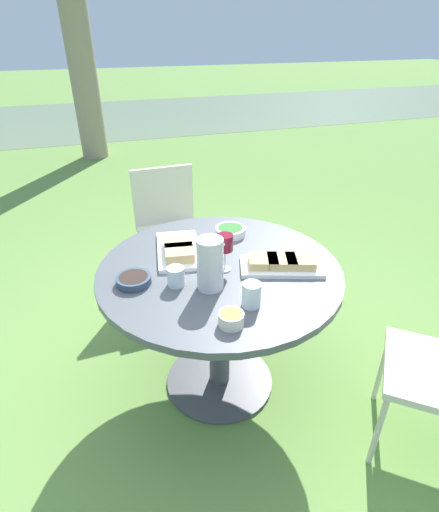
{
  "coord_description": "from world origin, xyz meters",
  "views": [
    {
      "loc": [
        -0.5,
        -1.52,
        1.74
      ],
      "look_at": [
        0.0,
        0.0,
        0.82
      ],
      "focal_mm": 28.0,
      "sensor_mm": 36.0,
      "label": 1
    }
  ],
  "objects": [
    {
      "name": "chair_near_right",
      "position": [
        -0.04,
        1.07,
        0.52
      ],
      "size": [
        0.45,
        0.43,
        0.89
      ],
      "color": "beige",
      "rests_on": "ground_plane"
    },
    {
      "name": "bowl_salad",
      "position": [
        0.16,
        0.3,
        0.78
      ],
      "size": [
        0.16,
        0.16,
        0.04
      ],
      "color": "white",
      "rests_on": "dining_table"
    },
    {
      "name": "water_pitcher",
      "position": [
        -0.09,
        -0.15,
        0.87
      ],
      "size": [
        0.12,
        0.11,
        0.23
      ],
      "color": "silver",
      "rests_on": "dining_table"
    },
    {
      "name": "bowl_fries",
      "position": [
        -0.09,
        -0.41,
        0.79
      ],
      "size": [
        0.1,
        0.1,
        0.05
      ],
      "color": "beige",
      "rests_on": "dining_table"
    },
    {
      "name": "wine_glass",
      "position": [
        0.02,
        -0.03,
        0.89
      ],
      "size": [
        0.07,
        0.07,
        0.18
      ],
      "color": "silver",
      "rests_on": "dining_table"
    },
    {
      "name": "bowl_olives",
      "position": [
        -0.4,
        -0.01,
        0.78
      ],
      "size": [
        0.15,
        0.15,
        0.04
      ],
      "color": "#334256",
      "rests_on": "dining_table"
    },
    {
      "name": "cup_water_far",
      "position": [
        -0.23,
        -0.08,
        0.8
      ],
      "size": [
        0.08,
        0.08,
        0.09
      ],
      "color": "silver",
      "rests_on": "dining_table"
    },
    {
      "name": "ground_plane",
      "position": [
        0.0,
        0.0,
        0.0
      ],
      "size": [
        40.0,
        40.0,
        0.0
      ],
      "primitive_type": "plane",
      "color": "#668E42"
    },
    {
      "name": "cup_water_near",
      "position": [
        0.03,
        -0.32,
        0.81
      ],
      "size": [
        0.08,
        0.08,
        0.11
      ],
      "color": "silver",
      "rests_on": "dining_table"
    },
    {
      "name": "tree_trunk_main",
      "position": [
        -0.41,
        4.84,
        1.93
      ],
      "size": [
        0.37,
        0.37,
        3.85
      ],
      "color": "gray",
      "rests_on": "ground_plane"
    },
    {
      "name": "dining_table",
      "position": [
        0.0,
        0.0,
        0.61
      ],
      "size": [
        1.15,
        1.15,
        0.76
      ],
      "color": "#4C4C51",
      "rests_on": "ground_plane"
    },
    {
      "name": "platter_bread_main",
      "position": [
        -0.15,
        0.18,
        0.78
      ],
      "size": [
        0.27,
        0.42,
        0.07
      ],
      "color": "white",
      "rests_on": "dining_table"
    },
    {
      "name": "river_strip",
      "position": [
        0.0,
        7.85,
        0.0
      ],
      "size": [
        40.0,
        4.4,
        0.01
      ],
      "color": "#6B7F5B",
      "rests_on": "ground_plane"
    },
    {
      "name": "platter_charcuterie",
      "position": [
        0.27,
        -0.1,
        0.78
      ],
      "size": [
        0.42,
        0.3,
        0.06
      ],
      "color": "white",
      "rests_on": "dining_table"
    }
  ]
}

